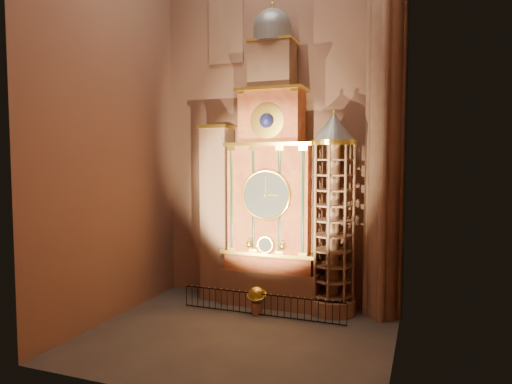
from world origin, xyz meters
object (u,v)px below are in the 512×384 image
at_px(portrait_tower, 217,212).
at_px(iron_railing, 261,305).
at_px(stair_turret, 333,215).
at_px(celestial_globe, 257,298).
at_px(astronomical_clock, 272,187).

relative_size(portrait_tower, iron_railing, 1.14).
distance_m(stair_turret, celestial_globe, 5.96).
distance_m(astronomical_clock, portrait_tower, 3.73).
relative_size(celestial_globe, iron_railing, 0.17).
xyz_separation_m(astronomical_clock, portrait_tower, (-3.40, 0.02, -1.53)).
distance_m(astronomical_clock, stair_turret, 3.78).
height_order(portrait_tower, stair_turret, stair_turret).
bearing_deg(astronomical_clock, celestial_globe, -94.89).
xyz_separation_m(astronomical_clock, stair_turret, (3.50, -0.26, -1.41)).
height_order(astronomical_clock, portrait_tower, astronomical_clock).
bearing_deg(portrait_tower, iron_railing, -31.65).
xyz_separation_m(portrait_tower, celestial_globe, (3.23, -2.00, -4.25)).
distance_m(astronomical_clock, celestial_globe, 6.11).
relative_size(astronomical_clock, stair_turret, 1.55).
relative_size(portrait_tower, celestial_globe, 6.81).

